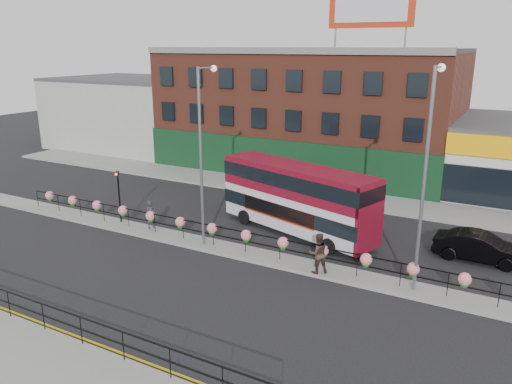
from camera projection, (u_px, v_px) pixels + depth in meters
The scene contains 18 objects.
ground at pixel (229, 251), 26.58m from camera, with size 120.00×120.00×0.00m, color black.
south_pavement at pixel (39, 375), 16.45m from camera, with size 60.00×4.00×0.15m, color gray.
north_pavement at pixel (315, 193), 36.66m from camera, with size 60.00×4.00×0.15m, color gray.
median at pixel (229, 250), 26.56m from camera, with size 60.00×1.60×0.15m, color gray.
yellow_line_inner at pixel (91, 342), 18.41m from camera, with size 60.00×0.10×0.01m, color gold.
yellow_line_outer at pixel (88, 344), 18.26m from camera, with size 60.00×0.10×0.01m, color gold.
brick_building at pixel (308, 109), 43.78m from camera, with size 25.00×12.21×10.30m.
warehouse_west at pixel (134, 112), 53.54m from camera, with size 15.50×12.00×7.30m.
billboard at pixel (371, 5), 34.33m from camera, with size 6.00×0.29×4.40m.
median_railing at pixel (229, 232), 26.28m from camera, with size 30.04×0.56×1.23m.
south_railing at pixel (42, 310), 18.72m from camera, with size 20.04×0.05×1.12m.
double_decker_bus at pixel (298, 193), 28.37m from camera, with size 10.21×5.20×4.03m.
car at pixel (480, 247), 25.13m from camera, with size 4.53×1.70×1.48m, color black.
pedestrian_a at pixel (151, 215), 29.26m from camera, with size 0.51×0.67×1.66m, color #2B2B37.
pedestrian_b at pixel (318, 253), 23.44m from camera, with size 1.22×1.19×1.98m, color #3B2C22.
lamp_column_west at pixel (203, 142), 25.74m from camera, with size 0.34×1.65×9.40m.
lamp_column_east at pixel (427, 162), 20.63m from camera, with size 0.35×1.70×9.66m.
traffic_light_median at pixel (118, 185), 29.89m from camera, with size 0.15×0.28×3.65m.
Camera 1 is at (13.06, -20.91, 10.51)m, focal length 35.00 mm.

